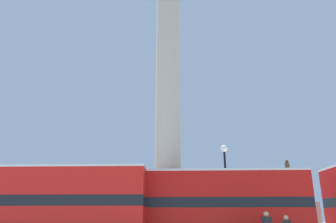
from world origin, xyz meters
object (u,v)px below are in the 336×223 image
Objects in this scene: bus_a at (42,202)px; equestrian_statue at (293,217)px; bus_b at (218,204)px; street_lamp at (226,182)px; monument_column at (168,135)px.

equestrian_statue is (16.64, 6.73, -0.71)m from bus_a.
bus_a is at bearing -170.08° from bus_b.
street_lamp is at bearing 19.22° from bus_a.
bus_b is at bearing -53.13° from monument_column.
bus_a is at bearing -148.13° from monument_column.
equestrian_statue is 0.96× the size of street_lamp.
bus_b is 9.09m from equestrian_statue.
equestrian_statue reaches higher than bus_a.
equestrian_statue reaches higher than bus_b.
bus_b is 1.66× the size of street_lamp.
equestrian_statue is at bearing 33.95° from street_lamp.
street_lamp is at bearing -23.43° from monument_column.
bus_a reaches higher than bus_b.
street_lamp reaches higher than bus_b.
bus_a is 9.85m from bus_b.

